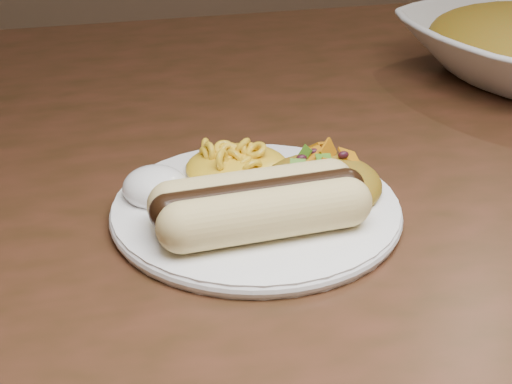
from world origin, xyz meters
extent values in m
cube|color=#4A2418|center=(0.00, 0.00, 0.73)|extent=(1.60, 0.90, 0.04)
cylinder|color=white|center=(-0.10, -0.13, 0.76)|extent=(0.23, 0.23, 0.01)
cylinder|color=beige|center=(-0.10, -0.18, 0.78)|extent=(0.12, 0.04, 0.04)
cylinder|color=beige|center=(-0.10, -0.15, 0.78)|extent=(0.12, 0.04, 0.04)
cylinder|color=#331D0E|center=(-0.10, -0.16, 0.78)|extent=(0.14, 0.04, 0.03)
ellipsoid|color=yellow|center=(-0.10, -0.07, 0.78)|extent=(0.11, 0.11, 0.03)
ellipsoid|color=white|center=(-0.17, -0.10, 0.78)|extent=(0.05, 0.05, 0.03)
ellipsoid|color=#BB4402|center=(-0.04, -0.12, 0.77)|extent=(0.10, 0.09, 0.04)
cube|color=white|center=(-0.10, -0.13, 0.75)|extent=(0.03, 0.13, 0.00)
camera|label=1|loc=(-0.22, -0.64, 1.05)|focal=55.00mm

